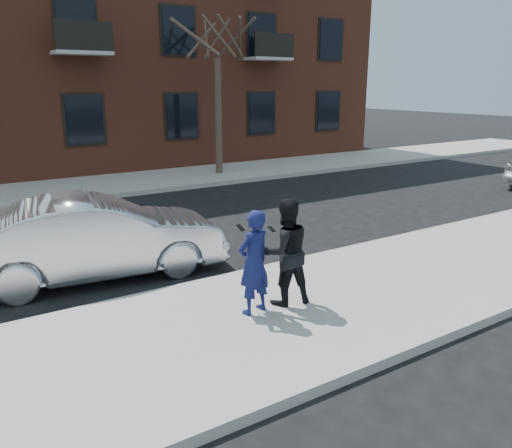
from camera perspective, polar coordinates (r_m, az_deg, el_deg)
ground at (r=8.08m, az=5.00°, el=-9.49°), size 100.00×100.00×0.00m
near_sidewalk at (r=7.88m, az=6.13°, el=-9.63°), size 50.00×3.50×0.15m
near_curb at (r=9.23m, az=-0.85°, el=-5.64°), size 50.00×0.10×0.15m
far_sidewalk at (r=17.93m, az=-17.38°, el=4.18°), size 50.00×3.50×0.15m
far_curb at (r=16.23m, az=-15.66°, el=3.16°), size 50.00×0.10×0.15m
apartment_building at (r=24.80m, az=-18.34°, el=21.26°), size 24.30×10.30×12.30m
street_tree at (r=19.15m, az=-4.55°, el=21.91°), size 3.60×3.60×6.80m
silver_sedan at (r=9.49m, az=-17.70°, el=-1.49°), size 4.71×2.12×1.50m
man_hoodie at (r=7.26m, az=-0.25°, el=-4.40°), size 0.64×0.52×1.57m
man_peacoat at (r=7.59m, az=3.36°, el=-3.19°), size 0.91×0.76×1.66m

